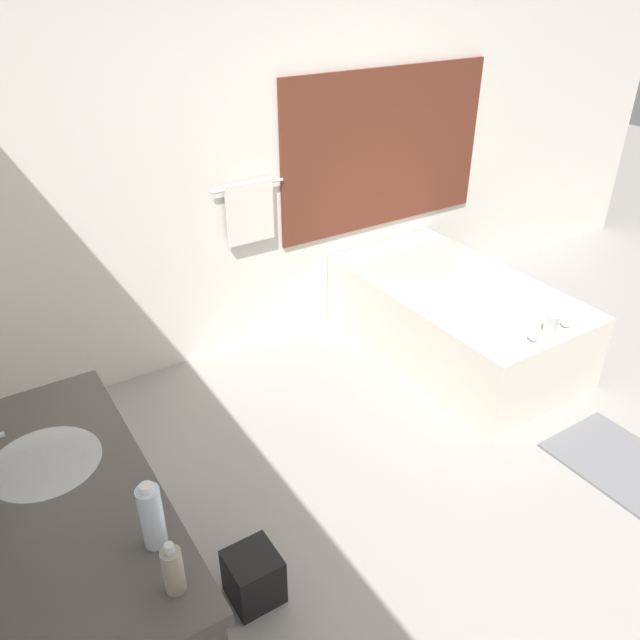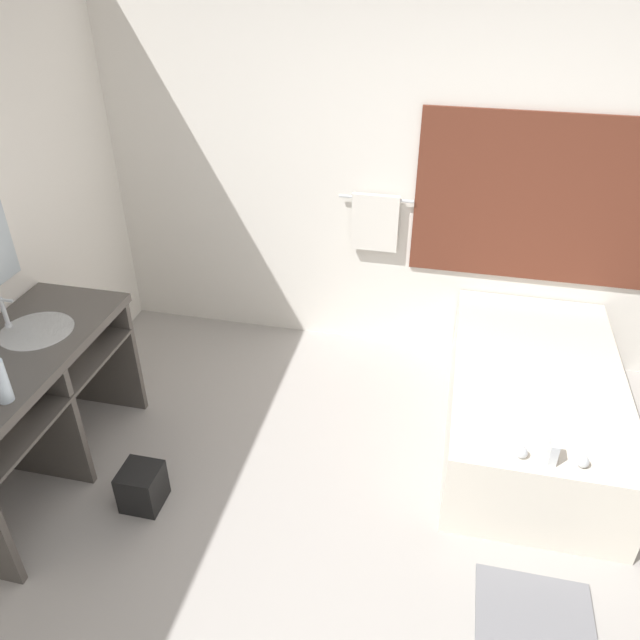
% 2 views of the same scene
% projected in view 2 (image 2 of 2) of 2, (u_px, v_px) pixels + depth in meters
% --- Properties ---
extents(ground_plane, '(16.00, 16.00, 0.00)m').
position_uv_depth(ground_plane, '(362.00, 603.00, 2.92)').
color(ground_plane, '#A8A39E').
rests_on(ground_plane, ground).
extents(wall_back_with_blinds, '(7.40, 0.13, 2.70)m').
position_uv_depth(wall_back_with_blinds, '(429.00, 171.00, 4.03)').
color(wall_back_with_blinds, white).
rests_on(wall_back_with_blinds, ground_plane).
extents(vanity_counter, '(0.60, 1.36, 0.86)m').
position_uv_depth(vanity_counter, '(28.00, 385.00, 3.30)').
color(vanity_counter, '#4C4742').
rests_on(vanity_counter, ground_plane).
extents(sink_faucet, '(0.09, 0.04, 0.18)m').
position_uv_depth(sink_faucet, '(5.00, 313.00, 3.30)').
color(sink_faucet, silver).
rests_on(sink_faucet, vanity_counter).
extents(bathtub, '(0.96, 1.69, 0.63)m').
position_uv_depth(bathtub, '(532.00, 401.00, 3.73)').
color(bathtub, silver).
rests_on(bathtub, ground_plane).
extents(water_bottle_1, '(0.07, 0.07, 0.24)m').
position_uv_depth(water_bottle_1, '(0.00, 381.00, 2.77)').
color(water_bottle_1, silver).
rests_on(water_bottle_1, vanity_counter).
extents(waste_bin, '(0.21, 0.21, 0.24)m').
position_uv_depth(waste_bin, '(142.00, 487.00, 3.37)').
color(waste_bin, black).
rests_on(waste_bin, ground_plane).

